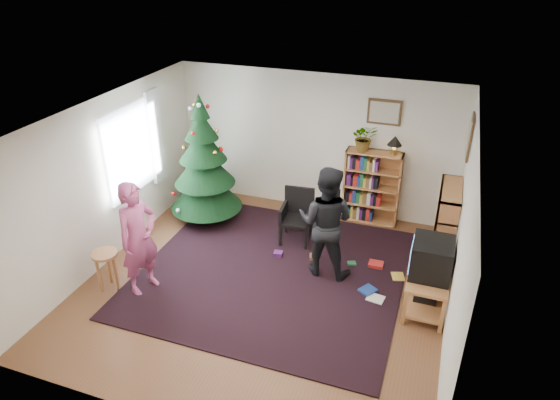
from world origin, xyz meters
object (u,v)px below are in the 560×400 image
(potted_plant, at_px, (364,138))
(armchair, at_px, (298,213))
(table_lamp, at_px, (395,142))
(christmas_tree, at_px, (204,170))
(crt_tv, at_px, (432,258))
(bookshelf_right, at_px, (445,227))
(person_standing, at_px, (138,239))
(bookshelf_back, at_px, (372,186))
(tv_stand, at_px, (427,287))
(picture_back, at_px, (384,112))
(picture_right, at_px, (470,137))
(stool, at_px, (106,261))
(person_by_chair, at_px, (326,222))

(potted_plant, bearing_deg, armchair, -128.75)
(table_lamp, bearing_deg, christmas_tree, -163.73)
(crt_tv, xyz_separation_m, armchair, (-2.14, 1.09, -0.32))
(bookshelf_right, relative_size, person_standing, 0.78)
(bookshelf_back, distance_m, person_standing, 4.01)
(tv_stand, relative_size, crt_tv, 1.69)
(bookshelf_back, height_order, person_standing, person_standing)
(tv_stand, bearing_deg, picture_back, 115.61)
(picture_right, bearing_deg, bookshelf_right, -108.47)
(bookshelf_back, distance_m, stool, 4.46)
(stool, bearing_deg, person_standing, 18.84)
(bookshelf_back, bearing_deg, crt_tv, -61.53)
(stool, distance_m, person_standing, 0.63)
(picture_right, xyz_separation_m, potted_plant, (-1.59, 0.59, -0.42))
(picture_back, relative_size, picture_right, 0.92)
(tv_stand, xyz_separation_m, stool, (-4.28, -1.06, 0.13))
(bookshelf_back, relative_size, table_lamp, 4.05)
(person_standing, xyz_separation_m, potted_plant, (2.46, 3.00, 0.70))
(bookshelf_back, relative_size, stool, 2.18)
(picture_right, bearing_deg, christmas_tree, -175.90)
(bookshelf_right, bearing_deg, stool, 116.23)
(crt_tv, distance_m, person_standing, 3.90)
(bookshelf_right, xyz_separation_m, armchair, (-2.27, -0.01, -0.19))
(crt_tv, xyz_separation_m, stool, (-4.28, -1.06, -0.33))
(picture_back, bearing_deg, bookshelf_back, -117.36)
(crt_tv, bearing_deg, armchair, 152.97)
(picture_back, xyz_separation_m, person_standing, (-2.73, -3.13, -1.12))
(stool, bearing_deg, crt_tv, 13.98)
(bookshelf_right, xyz_separation_m, person_standing, (-3.92, -2.00, 0.17))
(picture_right, relative_size, christmas_tree, 0.26)
(bookshelf_right, bearing_deg, armchair, 90.25)
(picture_back, xyz_separation_m, bookshelf_right, (1.19, -1.13, -1.29))
(christmas_tree, bearing_deg, crt_tv, -17.38)
(potted_plant, bearing_deg, person_by_chair, -95.36)
(picture_right, height_order, christmas_tree, christmas_tree)
(person_by_chair, bearing_deg, christmas_tree, -18.85)
(picture_right, bearing_deg, picture_back, 151.31)
(potted_plant, bearing_deg, bookshelf_right, -34.26)
(bookshelf_back, bearing_deg, armchair, -135.05)
(picture_right, relative_size, potted_plant, 1.31)
(tv_stand, bearing_deg, bookshelf_back, 118.53)
(christmas_tree, xyz_separation_m, armchair, (1.73, -0.12, -0.47))
(person_standing, bearing_deg, crt_tv, -58.53)
(picture_right, relative_size, bookshelf_back, 0.46)
(armchair, distance_m, stool, 3.03)
(picture_right, xyz_separation_m, stool, (-4.53, -2.57, -1.49))
(bookshelf_right, bearing_deg, tv_stand, 173.79)
(christmas_tree, distance_m, potted_plant, 2.75)
(person_by_chair, distance_m, table_lamp, 1.99)
(tv_stand, relative_size, potted_plant, 2.08)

